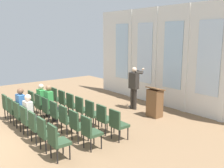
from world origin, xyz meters
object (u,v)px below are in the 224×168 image
mic_stand (132,99)px  chair_r2_c0 (8,105)px  audience_r1_c2 (50,102)px  chair_r0_c4 (92,112)px  chair_r1_c4 (66,118)px  chair_r2_c3 (28,119)px  chair_r1_c5 (77,124)px  lectern (155,102)px  audience_r2_c3 (30,113)px  audience_r2_c2 (22,107)px  chair_r1_c0 (34,101)px  chair_r1_c3 (57,113)px  chair_r0_c0 (57,97)px  chair_r0_c6 (118,123)px  chair_r0_c5 (104,117)px  chair_r2_c4 (36,125)px  chair_r2_c5 (46,132)px  chair_r1_c6 (90,131)px  speaker (134,85)px  chair_r2_c6 (57,140)px  chair_r0_c1 (64,100)px  chair_r1_c1 (41,105)px  audience_r1_c1 (43,99)px  chair_r2_c2 (20,114)px  chair_r0_c3 (82,108)px  chair_r2_c1 (14,109)px  chair_r1_c2 (48,109)px

mic_stand → chair_r2_c0: (-1.61, -4.66, 0.20)m
audience_r1_c2 → chair_r0_c4: bearing=34.2°
chair_r1_c4 → chair_r2_c3: 1.17m
chair_r1_c5 → chair_r1_c4: bearing=180.0°
lectern → audience_r2_c3: (-1.16, -4.35, 0.17)m
mic_stand → audience_r2_c2: size_ratio=1.12×
chair_r1_c0 → chair_r1_c3: bearing=0.0°
mic_stand → chair_r0_c0: bearing=-120.6°
chair_r0_c6 → chair_r1_c3: size_ratio=1.00×
chair_r0_c5 → chair_r1_c3: same height
chair_r2_c4 → chair_r2_c5: 0.65m
chair_r1_c4 → chair_r2_c4: (0.00, -0.97, 0.00)m
chair_r0_c6 → chair_r2_c5: same height
chair_r1_c6 → chair_r2_c3: (-1.96, -0.97, 0.00)m
speaker → chair_r2_c6: (2.04, -4.52, -0.50)m
audience_r1_c2 → chair_r0_c1: bearing=126.3°
lectern → chair_r1_c1: (-2.47, -3.46, -0.02)m
chair_r0_c5 → chair_r1_c6: same height
chair_r1_c1 → chair_r1_c0: bearing=180.0°
chair_r0_c6 → lectern: bearing=107.9°
lectern → chair_r1_c1: 4.25m
speaker → chair_r2_c3: speaker is taller
audience_r1_c1 → chair_r2_c0: size_ratio=1.39×
chair_r1_c0 → audience_r1_c2: 1.33m
lectern → chair_r2_c4: 4.46m
speaker → chair_r0_c0: (-1.88, -2.58, -0.50)m
chair_r2_c0 → chair_r2_c2: (1.31, 0.00, 0.00)m
chair_r0_c5 → chair_r1_c4: 1.17m
chair_r0_c3 → chair_r1_c5: size_ratio=1.00×
lectern → chair_r2_c2: 4.79m
speaker → chair_r2_c1: (-1.23, -4.52, -0.50)m
chair_r0_c0 → chair_r2_c5: size_ratio=1.00×
chair_r2_c5 → lectern: bearing=92.0°
chair_r2_c5 → chair_r1_c5: bearing=90.0°
mic_stand → chair_r0_c5: (1.67, -2.72, 0.20)m
chair_r2_c2 → chair_r2_c5: (1.96, 0.00, 0.00)m
lectern → audience_r2_c2: audience_r2_c2 is taller
chair_r0_c4 → chair_r1_c5: (0.65, -0.97, 0.00)m
chair_r2_c2 → chair_r2_c5: bearing=0.0°
chair_r0_c3 → chair_r1_c4: bearing=-56.0°
chair_r0_c4 → audience_r2_c3: size_ratio=0.72×
chair_r1_c2 → chair_r2_c1: (-0.65, -0.97, 0.00)m
chair_r1_c3 → chair_r2_c4: bearing=-56.0°
mic_stand → audience_r2_c2: bearing=-93.7°
chair_r0_c1 → chair_r0_c5: 2.62m
mic_stand → chair_r2_c2: size_ratio=1.65×
chair_r1_c1 → chair_r2_c5: size_ratio=1.00×
chair_r1_c4 → chair_r1_c5: bearing=0.0°
chair_r1_c3 → chair_r1_c4: size_ratio=1.00×
audience_r1_c1 → chair_r2_c1: bearing=-90.0°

